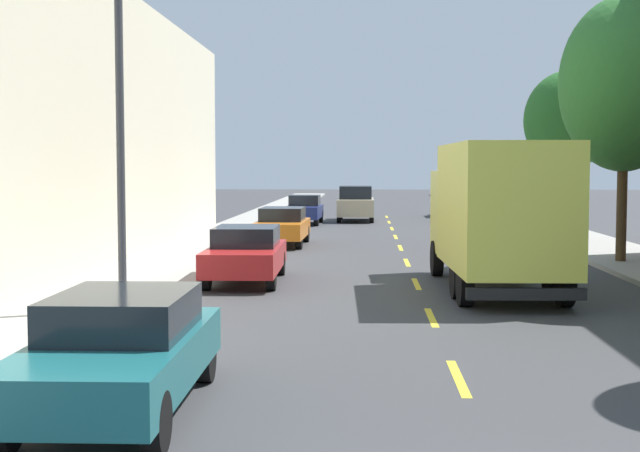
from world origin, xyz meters
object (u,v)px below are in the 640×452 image
object	(u,v)px
parked_sedan_red	(246,253)
parked_pickup_silver	(509,222)
delivery_box_truck	(497,210)
moving_champagne_sedan	(356,203)
parked_sedan_orange	(282,226)
parked_sedan_charcoal	(472,209)
street_tree_third	(625,84)
street_lamp	(128,108)
parked_sedan_teal	(120,350)
parked_suv_forest	(459,200)
parked_hatchback_navy	(304,210)
street_tree_farthest	(568,121)

from	to	relation	value
parked_sedan_red	parked_pickup_silver	xyz separation A→B (m)	(8.64, 11.80, 0.08)
delivery_box_truck	parked_pickup_silver	size ratio (longest dim) A/B	1.40
moving_champagne_sedan	parked_sedan_orange	bearing A→B (deg)	-99.95
parked_sedan_charcoal	moving_champagne_sedan	size ratio (longest dim) A/B	0.94
parked_sedan_orange	parked_pickup_silver	size ratio (longest dim) A/B	0.85
street_tree_third	street_lamp	distance (m)	15.82
parked_sedan_teal	parked_suv_forest	bearing A→B (deg)	78.54
parked_sedan_charcoal	parked_sedan_orange	xyz separation A→B (m)	(-8.85, -13.99, 0.00)
street_tree_third	parked_suv_forest	world-z (taller)	street_tree_third
parked_hatchback_navy	parked_sedan_red	bearing A→B (deg)	-89.84
parked_sedan_charcoal	parked_hatchback_navy	size ratio (longest dim) A/B	1.12
street_tree_third	moving_champagne_sedan	bearing A→B (deg)	110.98
street_lamp	parked_hatchback_navy	distance (m)	28.74
parked_suv_forest	parked_sedan_charcoal	size ratio (longest dim) A/B	1.06
street_tree_farthest	delivery_box_truck	world-z (taller)	street_tree_farthest
street_tree_third	moving_champagne_sedan	xyz separation A→B (m)	(-8.20, 21.39, -4.45)
street_tree_third	moving_champagne_sedan	size ratio (longest dim) A/B	1.65
delivery_box_truck	parked_sedan_charcoal	world-z (taller)	delivery_box_truck
street_lamp	parked_sedan_charcoal	xyz separation A→B (m)	(10.36, 30.11, -3.36)
street_tree_farthest	parked_sedan_teal	bearing A→B (deg)	-114.32
delivery_box_truck	parked_suv_forest	distance (m)	31.86
street_tree_farthest	parked_hatchback_navy	size ratio (longest dim) A/B	1.60
street_tree_third	parked_hatchback_navy	world-z (taller)	street_tree_third
street_tree_third	parked_hatchback_navy	xyz separation A→B (m)	(-10.85, 18.71, -4.68)
parked_suv_forest	parked_sedan_red	size ratio (longest dim) A/B	1.06
parked_sedan_teal	parked_sedan_red	bearing A→B (deg)	90.41
delivery_box_truck	parked_suv_forest	bearing A→B (deg)	85.54
parked_suv_forest	parked_sedan_charcoal	world-z (taller)	parked_suv_forest
delivery_box_truck	parked_pickup_silver	distance (m)	13.52
delivery_box_truck	parked_hatchback_navy	xyz separation A→B (m)	(-6.26, 24.50, -1.21)
street_lamp	parked_sedan_red	world-z (taller)	street_lamp
street_lamp	parked_sedan_orange	world-z (taller)	street_lamp
parked_hatchback_navy	moving_champagne_sedan	world-z (taller)	moving_champagne_sedan
street_tree_third	delivery_box_truck	distance (m)	8.17
parked_sedan_charcoal	moving_champagne_sedan	xyz separation A→B (m)	(-6.21, 1.07, 0.24)
parked_sedan_charcoal	parked_sedan_red	world-z (taller)	same
street_tree_farthest	parked_sedan_charcoal	distance (m)	13.76
street_lamp	parked_sedan_teal	xyz separation A→B (m)	(1.65, -6.60, -3.36)
parked_sedan_charcoal	parked_pickup_silver	distance (m)	12.86
street_tree_farthest	parked_sedan_orange	size ratio (longest dim) A/B	1.43
street_lamp	parked_sedan_charcoal	world-z (taller)	street_lamp
parked_sedan_orange	street_lamp	bearing A→B (deg)	-95.34
parked_sedan_charcoal	parked_sedan_orange	distance (m)	16.56
parked_hatchback_navy	parked_sedan_red	world-z (taller)	parked_hatchback_navy
parked_sedan_teal	parked_sedan_orange	size ratio (longest dim) A/B	1.00
parked_suv_forest	moving_champagne_sedan	distance (m)	7.61
street_lamp	parked_sedan_orange	distance (m)	16.54
moving_champagne_sedan	parked_sedan_teal	bearing A→B (deg)	-93.79
street_tree_third	parked_sedan_charcoal	world-z (taller)	street_tree_third
parked_sedan_teal	moving_champagne_sedan	size ratio (longest dim) A/B	0.94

